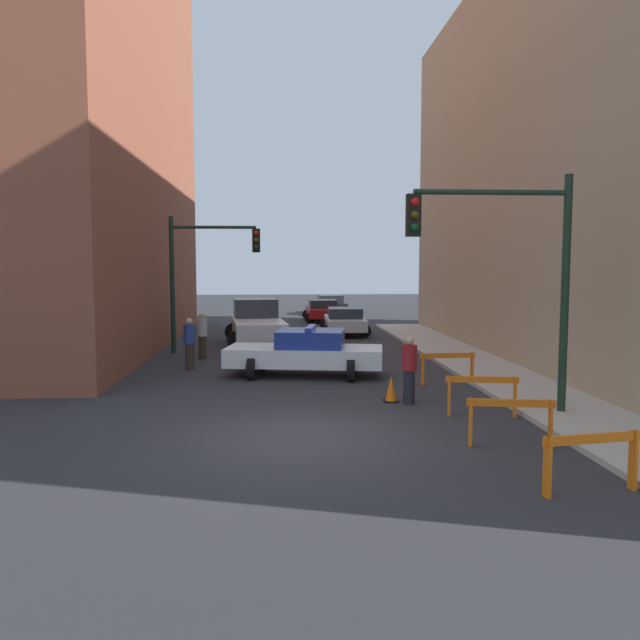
{
  "coord_description": "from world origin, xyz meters",
  "views": [
    {
      "loc": [
        -0.42,
        -11.95,
        3.36
      ],
      "look_at": [
        0.95,
        7.78,
        1.62
      ],
      "focal_mm": 35.0,
      "sensor_mm": 36.0,
      "label": 1
    }
  ],
  "objects": [
    {
      "name": "traffic_light_near",
      "position": [
        4.73,
        1.32,
        3.53
      ],
      "size": [
        3.64,
        0.35,
        5.2
      ],
      "color": "black",
      "rests_on": "sidewalk_right"
    },
    {
      "name": "traffic_light_far",
      "position": [
        -3.3,
        12.16,
        3.4
      ],
      "size": [
        3.44,
        0.35,
        5.2
      ],
      "color": "black",
      "rests_on": "ground_plane"
    },
    {
      "name": "barrier_back",
      "position": [
        4.11,
        1.4,
        0.62
      ],
      "size": [
        1.59,
        0.39,
        0.9
      ],
      "rotation": [
        0.0,
        0.0,
        -0.16
      ],
      "color": "orange",
      "rests_on": "ground_plane"
    },
    {
      "name": "traffic_cone",
      "position": [
        2.37,
        3.02,
        0.32
      ],
      "size": [
        0.36,
        0.36,
        0.66
      ],
      "color": "black",
      "rests_on": "ground_plane"
    },
    {
      "name": "barrier_corner",
      "position": [
        4.36,
        5.1,
        0.62
      ],
      "size": [
        1.6,
        0.23,
        0.9
      ],
      "rotation": [
        0.0,
        0.0,
        0.05
      ],
      "color": "orange",
      "rests_on": "ground_plane"
    },
    {
      "name": "barrier_mid",
      "position": [
        3.86,
        -0.94,
        0.62
      ],
      "size": [
        1.59,
        0.41,
        0.9
      ],
      "rotation": [
        0.0,
        0.0,
        -0.17
      ],
      "color": "orange",
      "rests_on": "ground_plane"
    },
    {
      "name": "parked_car_far",
      "position": [
        3.24,
        30.83,
        0.67
      ],
      "size": [
        2.44,
        4.4,
        1.31
      ],
      "rotation": [
        0.0,
        0.0,
        0.06
      ],
      "color": "black",
      "rests_on": "ground_plane"
    },
    {
      "name": "police_car",
      "position": [
        0.45,
        6.81,
        0.72
      ],
      "size": [
        4.94,
        2.85,
        1.52
      ],
      "rotation": [
        0.0,
        0.0,
        1.41
      ],
      "color": "white",
      "rests_on": "ground_plane"
    },
    {
      "name": "pedestrian_sidewalk",
      "position": [
        2.77,
        2.77,
        0.86
      ],
      "size": [
        0.48,
        0.48,
        1.66
      ],
      "rotation": [
        0.0,
        0.0,
        2.7
      ],
      "color": "black",
      "rests_on": "ground_plane"
    },
    {
      "name": "white_truck",
      "position": [
        -1.28,
        14.52,
        0.91
      ],
      "size": [
        3.02,
        5.58,
        1.9
      ],
      "rotation": [
        0.0,
        0.0,
        0.11
      ],
      "color": "silver",
      "rests_on": "ground_plane"
    },
    {
      "name": "parked_car_mid",
      "position": [
        2.3,
        25.17,
        0.67
      ],
      "size": [
        2.31,
        4.32,
        1.31
      ],
      "rotation": [
        0.0,
        0.0,
        0.01
      ],
      "color": "maroon",
      "rests_on": "ground_plane"
    },
    {
      "name": "barrier_front",
      "position": [
        4.17,
        -3.33,
        0.62
      ],
      "size": [
        1.59,
        0.39,
        0.9
      ],
      "rotation": [
        0.0,
        0.0,
        0.16
      ],
      "color": "orange",
      "rests_on": "ground_plane"
    },
    {
      "name": "pedestrian_crossing",
      "position": [
        -3.25,
        8.27,
        0.86
      ],
      "size": [
        0.49,
        0.49,
        1.66
      ],
      "rotation": [
        0.0,
        0.0,
        5.24
      ],
      "color": "#382D23",
      "rests_on": "ground_plane"
    },
    {
      "name": "parked_car_near",
      "position": [
        2.85,
        17.96,
        0.67
      ],
      "size": [
        2.37,
        4.36,
        1.31
      ],
      "rotation": [
        0.0,
        0.0,
        -0.03
      ],
      "color": "silver",
      "rests_on": "ground_plane"
    },
    {
      "name": "ground_plane",
      "position": [
        0.0,
        0.0,
        0.0
      ],
      "size": [
        120.0,
        120.0,
        0.0
      ],
      "primitive_type": "plane",
      "color": "#2D2D33"
    },
    {
      "name": "sidewalk_right",
      "position": [
        6.2,
        0.0,
        0.06
      ],
      "size": [
        2.4,
        44.0,
        0.12
      ],
      "color": "#B2ADA3",
      "rests_on": "ground_plane"
    },
    {
      "name": "pedestrian_corner",
      "position": [
        -3.1,
        10.52,
        0.86
      ],
      "size": [
        0.5,
        0.5,
        1.66
      ],
      "rotation": [
        0.0,
        0.0,
        4.09
      ],
      "color": "#382D23",
      "rests_on": "ground_plane"
    }
  ]
}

